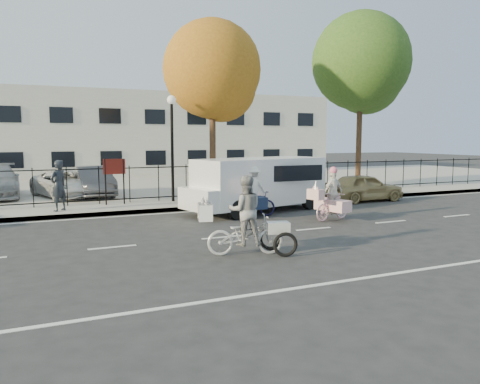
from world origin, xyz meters
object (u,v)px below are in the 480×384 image
lot_car_c (94,181)px  gold_sedan (364,187)px  zebra_trike (246,224)px  white_van (258,182)px  lamppost (172,129)px  lot_car_d (226,176)px  lot_car_b (66,184)px  unicorn_bike (332,201)px  pedestrian (59,186)px  bull_bike (252,197)px

lot_car_c → gold_sedan: bearing=-28.7°
zebra_trike → gold_sedan: zebra_trike is taller
zebra_trike → white_van: 6.64m
lamppost → lot_car_d: size_ratio=1.03×
zebra_trike → lot_car_b: size_ratio=0.52×
lamppost → zebra_trike: 9.17m
lot_car_d → lot_car_c: bearing=-165.6°
zebra_trike → unicorn_bike: size_ratio=1.20×
white_van → lot_car_b: 8.97m
lamppost → lot_car_d: (3.56, 2.94, -2.24)m
zebra_trike → lot_car_d: (4.27, 11.77, 0.14)m
lot_car_d → pedestrian: bearing=-137.7°
gold_sedan → pedestrian: size_ratio=1.96×
zebra_trike → lot_car_c: zebra_trike is taller
lamppost → pedestrian: size_ratio=2.37×
zebra_trike → lot_car_b: (-3.27, 12.07, 0.01)m
unicorn_bike → gold_sedan: unicorn_bike is taller
gold_sedan → lot_car_b: (-11.93, 5.54, 0.13)m
white_van → lot_car_b: (-6.43, 6.24, -0.37)m
lamppost → lot_car_c: 4.82m
lot_car_c → lot_car_d: size_ratio=0.96×
lamppost → unicorn_bike: lamppost is taller
pedestrian → lot_car_c: 4.43m
bull_bike → white_van: bearing=-34.7°
bull_bike → pedestrian: pedestrian is taller
lamppost → pedestrian: bearing=-168.8°
pedestrian → lot_car_b: pedestrian is taller
gold_sedan → white_van: bearing=97.3°
pedestrian → lot_car_c: pedestrian is taller
zebra_trike → lot_car_b: zebra_trike is taller
bull_bike → lot_car_d: bearing=-14.5°
pedestrian → lot_car_d: pedestrian is taller
pedestrian → lot_car_d: (8.02, 3.83, -0.20)m
lot_car_d → bull_bike: bearing=-88.2°
unicorn_bike → white_van: (-1.43, 2.76, 0.44)m
pedestrian → lot_car_d: bearing=164.8°
lamppost → white_van: (2.45, -3.00, -2.00)m
lamppost → gold_sedan: (7.96, -2.30, -2.50)m
lot_car_c → white_van: bearing=-51.5°
zebra_trike → bull_bike: size_ratio=1.14×
lot_car_b → lot_car_d: bearing=-20.1°
unicorn_bike → bull_bike: bearing=38.5°
gold_sedan → lot_car_c: size_ratio=0.88×
pedestrian → lot_car_b: size_ratio=0.43×
bull_bike → gold_sedan: (6.27, 1.79, -0.11)m
zebra_trike → lot_car_d: 12.52m
lamppost → zebra_trike: bearing=-94.6°
unicorn_bike → lot_car_c: (-6.65, 8.96, 0.15)m
lot_car_c → lamppost: bearing=-50.7°
lot_car_c → lot_car_d: lot_car_d is taller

